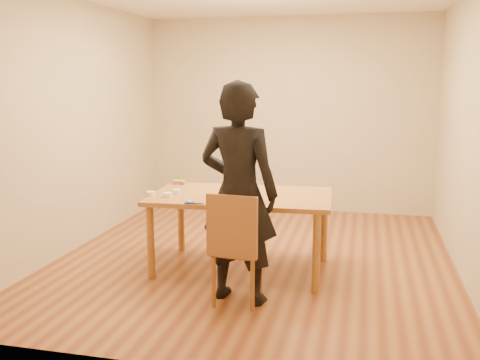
% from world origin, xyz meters
% --- Properties ---
extents(room_shell, '(4.00, 4.50, 2.70)m').
position_xyz_m(room_shell, '(0.00, 0.34, 1.35)').
color(room_shell, brown).
rests_on(room_shell, ground).
extents(dining_table, '(1.77, 1.11, 0.04)m').
position_xyz_m(dining_table, '(-0.07, -0.36, 0.73)').
color(dining_table, brown).
rests_on(dining_table, floor).
extents(dining_chair, '(0.41, 0.41, 0.04)m').
position_xyz_m(dining_chair, '(0.08, -1.13, 0.45)').
color(dining_chair, brown).
rests_on(dining_chair, floor).
extents(cake_plate, '(0.32, 0.32, 0.02)m').
position_xyz_m(cake_plate, '(-0.08, -0.34, 0.76)').
color(cake_plate, red).
rests_on(cake_plate, dining_table).
extents(cake, '(0.22, 0.22, 0.07)m').
position_xyz_m(cake, '(-0.08, -0.34, 0.81)').
color(cake, white).
rests_on(cake, cake_plate).
extents(frosting_dome, '(0.21, 0.21, 0.03)m').
position_xyz_m(frosting_dome, '(-0.08, -0.34, 0.86)').
color(frosting_dome, white).
rests_on(frosting_dome, cake).
extents(frosting_tub, '(0.09, 0.09, 0.08)m').
position_xyz_m(frosting_tub, '(-0.17, -0.80, 0.79)').
color(frosting_tub, white).
rests_on(frosting_tub, dining_table).
extents(frosting_lid, '(0.09, 0.09, 0.01)m').
position_xyz_m(frosting_lid, '(-0.44, -0.82, 0.76)').
color(frosting_lid, '#1C27B6').
rests_on(frosting_lid, dining_table).
extents(frosting_dollop, '(0.04, 0.04, 0.02)m').
position_xyz_m(frosting_dollop, '(-0.44, -0.82, 0.77)').
color(frosting_dollop, white).
rests_on(frosting_dollop, frosting_lid).
extents(ramekin_green, '(0.09, 0.09, 0.04)m').
position_xyz_m(ramekin_green, '(-0.71, -0.64, 0.77)').
color(ramekin_green, white).
rests_on(ramekin_green, dining_table).
extents(ramekin_yellow, '(0.08, 0.08, 0.04)m').
position_xyz_m(ramekin_yellow, '(-0.69, -0.45, 0.77)').
color(ramekin_yellow, white).
rests_on(ramekin_yellow, dining_table).
extents(ramekin_multi, '(0.08, 0.08, 0.04)m').
position_xyz_m(ramekin_multi, '(-0.89, -0.62, 0.77)').
color(ramekin_multi, white).
rests_on(ramekin_multi, dining_table).
extents(candy_box_pink, '(0.14, 0.09, 0.02)m').
position_xyz_m(candy_box_pink, '(-0.83, -0.01, 0.76)').
color(candy_box_pink, '#E936B2').
rests_on(candy_box_pink, dining_table).
extents(candy_box_green, '(0.14, 0.08, 0.02)m').
position_xyz_m(candy_box_green, '(-0.83, -0.01, 0.78)').
color(candy_box_green, '#1B961F').
rests_on(candy_box_green, candy_box_pink).
extents(spatula, '(0.17, 0.04, 0.01)m').
position_xyz_m(spatula, '(-0.38, -0.86, 0.76)').
color(spatula, black).
rests_on(spatula, dining_table).
extents(person, '(0.73, 0.54, 1.84)m').
position_xyz_m(person, '(0.08, -1.09, 0.92)').
color(person, black).
rests_on(person, floor).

